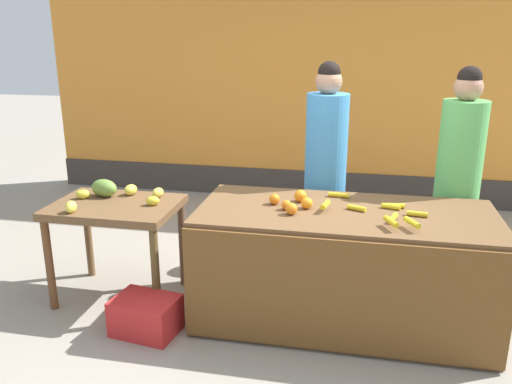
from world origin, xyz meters
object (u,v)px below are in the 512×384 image
(vendor_woman_green_shirt, at_px, (457,183))
(produce_crate, at_px, (146,315))
(produce_sack, at_px, (230,239))
(vendor_woman_blue_shirt, at_px, (325,173))

(vendor_woman_green_shirt, xyz_separation_m, produce_crate, (-2.16, -1.12, -0.78))
(produce_crate, relative_size, produce_sack, 0.83)
(vendor_woman_blue_shirt, xyz_separation_m, vendor_woman_green_shirt, (1.03, -0.05, -0.01))
(vendor_woman_green_shirt, bearing_deg, produce_sack, 178.73)
(vendor_woman_blue_shirt, bearing_deg, produce_crate, -134.20)
(vendor_woman_green_shirt, bearing_deg, produce_crate, -152.62)
(produce_crate, bearing_deg, vendor_woman_blue_shirt, 45.80)
(vendor_woman_green_shirt, xyz_separation_m, produce_sack, (-1.84, 0.04, -0.64))
(vendor_woman_blue_shirt, distance_m, vendor_woman_green_shirt, 1.03)
(vendor_woman_green_shirt, height_order, produce_crate, vendor_woman_green_shirt)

